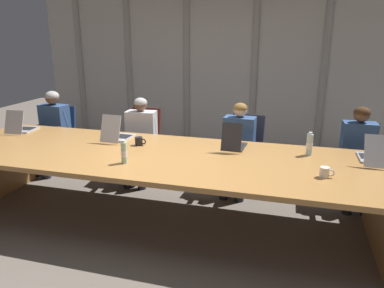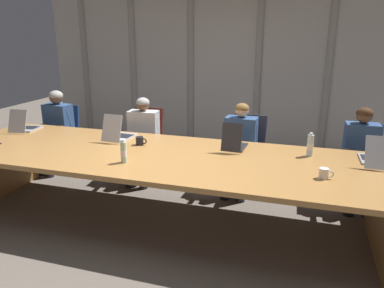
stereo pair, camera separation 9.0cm
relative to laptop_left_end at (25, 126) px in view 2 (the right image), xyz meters
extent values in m
plane|color=#6B6056|center=(2.05, -0.40, -0.82)|extent=(13.08, 13.08, 0.00)
cube|color=#B77F42|center=(2.05, -0.40, -0.08)|extent=(4.85, 1.48, 0.05)
cube|color=black|center=(2.05, -0.40, -0.15)|extent=(4.12, 0.10, 0.06)
cube|color=olive|center=(-0.12, -0.40, -0.46)|extent=(0.08, 1.26, 0.71)
cube|color=olive|center=(4.23, -0.40, -0.46)|extent=(0.08, 1.26, 0.71)
cube|color=beige|center=(2.05, 2.50, 0.64)|extent=(6.54, 0.10, 2.92)
cylinder|color=#A39E96|center=(-0.61, 2.45, 0.64)|extent=(0.12, 0.12, 2.86)
cylinder|color=#A39E96|center=(0.40, 2.45, 0.64)|extent=(0.12, 0.12, 2.86)
cylinder|color=#A39E96|center=(1.50, 2.45, 0.64)|extent=(0.12, 0.12, 2.86)
cylinder|color=#A39E96|center=(2.68, 2.45, 0.64)|extent=(0.12, 0.12, 2.86)
cylinder|color=#A39E96|center=(3.78, 2.45, 0.64)|extent=(0.12, 0.12, 2.86)
cube|color=#A8ADB7|center=(-0.01, 0.07, -0.05)|extent=(0.27, 0.34, 0.02)
cube|color=black|center=(-0.01, 0.09, -0.04)|extent=(0.22, 0.20, 0.00)
cube|color=#A8ADB7|center=(0.02, -0.14, 0.10)|extent=(0.25, 0.14, 0.28)
cube|color=black|center=(0.02, -0.14, 0.10)|extent=(0.22, 0.12, 0.25)
cube|color=#BCBCC1|center=(1.37, 0.06, -0.05)|extent=(0.27, 0.35, 0.02)
cube|color=black|center=(1.37, 0.09, -0.04)|extent=(0.22, 0.20, 0.00)
cube|color=#BCBCC1|center=(1.36, -0.16, 0.11)|extent=(0.25, 0.12, 0.31)
cube|color=black|center=(1.36, -0.15, 0.11)|extent=(0.22, 0.11, 0.28)
cube|color=#2D2D33|center=(2.77, 0.07, -0.05)|extent=(0.23, 0.33, 0.02)
cube|color=black|center=(2.77, 0.09, -0.04)|extent=(0.19, 0.19, 0.00)
cube|color=#2D2D33|center=(2.76, -0.12, 0.11)|extent=(0.22, 0.09, 0.30)
cube|color=black|center=(2.76, -0.12, 0.11)|extent=(0.20, 0.07, 0.27)
cube|color=#A8ADB7|center=(4.15, 0.04, -0.05)|extent=(0.22, 0.34, 0.02)
cube|color=black|center=(4.15, 0.07, -0.04)|extent=(0.19, 0.19, 0.00)
cube|color=#A8ADB7|center=(4.15, -0.20, 0.10)|extent=(0.22, 0.16, 0.29)
cube|color=black|center=(4.15, -0.20, 0.10)|extent=(0.20, 0.14, 0.25)
cube|color=navy|center=(-0.04, 0.71, -0.38)|extent=(0.52, 0.52, 0.08)
cube|color=navy|center=(-0.06, 0.93, -0.12)|extent=(0.44, 0.15, 0.45)
cylinder|color=#262628|center=(-0.04, 0.71, -0.60)|extent=(0.05, 0.05, 0.36)
cylinder|color=black|center=(-0.04, 0.71, -0.80)|extent=(0.60, 0.60, 0.04)
cube|color=#511E19|center=(1.33, 0.71, -0.38)|extent=(0.49, 0.49, 0.08)
cube|color=#511E19|center=(1.34, 0.93, -0.10)|extent=(0.43, 0.12, 0.49)
cylinder|color=#262628|center=(1.33, 0.71, -0.60)|extent=(0.05, 0.05, 0.36)
cylinder|color=black|center=(1.33, 0.71, -0.80)|extent=(0.60, 0.60, 0.04)
cube|color=#2D2D38|center=(2.77, 0.71, -0.38)|extent=(0.54, 0.54, 0.08)
cube|color=#2D2D38|center=(2.80, 0.93, -0.10)|extent=(0.44, 0.18, 0.48)
cylinder|color=#262628|center=(2.77, 0.71, -0.60)|extent=(0.05, 0.05, 0.36)
cylinder|color=black|center=(2.77, 0.71, -0.80)|extent=(0.60, 0.60, 0.04)
cube|color=navy|center=(4.15, 0.71, -0.38)|extent=(0.51, 0.51, 0.08)
cube|color=navy|center=(4.17, 0.93, -0.11)|extent=(0.44, 0.15, 0.46)
cylinder|color=#262628|center=(4.15, 0.71, -0.60)|extent=(0.05, 0.05, 0.36)
cylinder|color=black|center=(4.15, 0.71, -0.80)|extent=(0.60, 0.60, 0.04)
cube|color=#335184|center=(-0.01, 0.69, -0.09)|extent=(0.43, 0.26, 0.51)
sphere|color=brown|center=(-0.01, 0.69, 0.27)|extent=(0.20, 0.20, 0.20)
ellipsoid|color=#B2ADA8|center=(-0.01, 0.69, 0.29)|extent=(0.20, 0.20, 0.15)
cylinder|color=#335184|center=(0.16, 0.68, -0.02)|extent=(0.08, 0.14, 0.27)
cylinder|color=brown|center=(0.14, 0.47, -0.14)|extent=(0.09, 0.30, 0.06)
cylinder|color=#335184|center=(-0.18, 0.71, -0.02)|extent=(0.08, 0.14, 0.27)
cylinder|color=brown|center=(-0.20, 0.50, -0.14)|extent=(0.09, 0.30, 0.06)
cylinder|color=#262833|center=(0.07, 0.48, -0.37)|extent=(0.17, 0.41, 0.13)
cylinder|color=#262833|center=(0.05, 0.31, -0.59)|extent=(0.11, 0.11, 0.46)
cylinder|color=#262833|center=(-0.13, 0.51, -0.37)|extent=(0.17, 0.41, 0.13)
cylinder|color=#262833|center=(-0.15, 0.33, -0.59)|extent=(0.11, 0.11, 0.46)
cube|color=silver|center=(1.37, 0.69, -0.10)|extent=(0.42, 0.26, 0.49)
sphere|color=brown|center=(1.37, 0.69, 0.24)|extent=(0.18, 0.18, 0.18)
ellipsoid|color=#B2ADA8|center=(1.37, 0.69, 0.27)|extent=(0.18, 0.18, 0.13)
cylinder|color=silver|center=(1.54, 0.71, -0.04)|extent=(0.08, 0.14, 0.27)
cylinder|color=brown|center=(1.56, 0.50, -0.16)|extent=(0.09, 0.30, 0.06)
cylinder|color=silver|center=(1.20, 0.68, -0.04)|extent=(0.08, 0.14, 0.27)
cylinder|color=brown|center=(1.22, 0.47, -0.16)|extent=(0.09, 0.30, 0.06)
cylinder|color=#262833|center=(1.49, 0.50, -0.37)|extent=(0.17, 0.41, 0.13)
cylinder|color=#262833|center=(1.50, 0.33, -0.59)|extent=(0.11, 0.11, 0.46)
cylinder|color=#262833|center=(1.29, 0.49, -0.37)|extent=(0.17, 0.41, 0.13)
cylinder|color=#262833|center=(1.30, 0.31, -0.59)|extent=(0.11, 0.11, 0.46)
cube|color=#335184|center=(2.72, 0.69, -0.09)|extent=(0.40, 0.24, 0.49)
sphere|color=beige|center=(2.72, 0.69, 0.24)|extent=(0.18, 0.18, 0.18)
ellipsoid|color=olive|center=(2.72, 0.69, 0.27)|extent=(0.18, 0.18, 0.13)
cylinder|color=#335184|center=(2.89, 0.69, -0.04)|extent=(0.08, 0.14, 0.27)
cylinder|color=beige|center=(2.88, 0.48, -0.16)|extent=(0.08, 0.30, 0.06)
cylinder|color=#335184|center=(2.55, 0.70, -0.04)|extent=(0.08, 0.14, 0.27)
cylinder|color=beige|center=(2.55, 0.49, -0.16)|extent=(0.08, 0.30, 0.06)
cylinder|color=#262833|center=(2.81, 0.49, -0.37)|extent=(0.15, 0.40, 0.13)
cylinder|color=#262833|center=(2.80, 0.31, -0.59)|extent=(0.11, 0.11, 0.46)
cylinder|color=#262833|center=(2.61, 0.50, -0.37)|extent=(0.15, 0.40, 0.13)
cylinder|color=#262833|center=(2.60, 0.32, -0.59)|extent=(0.11, 0.11, 0.46)
cube|color=#335184|center=(4.13, 0.69, -0.09)|extent=(0.38, 0.23, 0.51)
sphere|color=brown|center=(4.13, 0.69, 0.27)|extent=(0.18, 0.18, 0.18)
ellipsoid|color=#472D19|center=(4.13, 0.69, 0.29)|extent=(0.19, 0.19, 0.14)
cylinder|color=#335184|center=(4.28, 0.70, -0.02)|extent=(0.07, 0.14, 0.27)
cylinder|color=brown|center=(4.29, 0.49, -0.14)|extent=(0.07, 0.30, 0.06)
cylinder|color=#335184|center=(3.97, 0.69, -0.02)|extent=(0.07, 0.14, 0.27)
cylinder|color=brown|center=(3.98, 0.48, -0.14)|extent=(0.07, 0.30, 0.06)
cylinder|color=#262833|center=(4.23, 0.50, -0.37)|extent=(0.14, 0.40, 0.13)
cylinder|color=#262833|center=(4.24, 0.32, -0.59)|extent=(0.11, 0.11, 0.46)
cylinder|color=#262833|center=(4.03, 0.49, -0.37)|extent=(0.14, 0.40, 0.13)
cylinder|color=#262833|center=(4.04, 0.31, -0.59)|extent=(0.11, 0.11, 0.46)
cylinder|color=#ADD1B2|center=(1.81, -0.74, 0.05)|extent=(0.06, 0.06, 0.21)
cylinder|color=white|center=(1.81, -0.74, 0.04)|extent=(0.06, 0.06, 0.06)
cylinder|color=white|center=(1.81, -0.74, 0.16)|extent=(0.03, 0.03, 0.02)
cylinder|color=silver|center=(3.55, 0.00, 0.06)|extent=(0.06, 0.06, 0.23)
cylinder|color=white|center=(3.55, 0.00, 0.04)|extent=(0.06, 0.06, 0.07)
cylinder|color=white|center=(3.55, 0.00, 0.18)|extent=(0.04, 0.04, 0.02)
cylinder|color=white|center=(3.67, -0.61, -0.01)|extent=(0.08, 0.08, 0.09)
torus|color=white|center=(3.73, -0.61, -0.01)|extent=(0.07, 0.01, 0.07)
cylinder|color=black|center=(1.70, -0.15, -0.01)|extent=(0.09, 0.09, 0.09)
torus|color=black|center=(1.76, -0.15, -0.01)|extent=(0.07, 0.01, 0.07)
camera|label=1|loc=(3.37, -3.85, 1.16)|focal=34.50mm
camera|label=2|loc=(3.46, -3.82, 1.16)|focal=34.50mm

